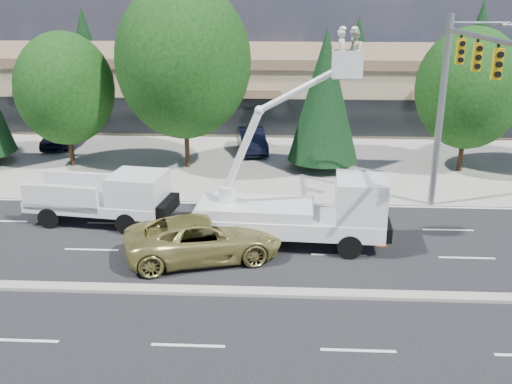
# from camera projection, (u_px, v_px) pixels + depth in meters

# --- Properties ---
(ground) EXTENTS (140.00, 140.00, 0.00)m
(ground) POSITION_uv_depth(u_px,v_px,m) (203.00, 292.00, 19.85)
(ground) COLOR black
(ground) RESTS_ON ground
(concrete_apron) EXTENTS (140.00, 22.00, 0.01)m
(concrete_apron) POSITION_uv_depth(u_px,v_px,m) (244.00, 146.00, 38.70)
(concrete_apron) COLOR gray
(concrete_apron) RESTS_ON ground
(road_median) EXTENTS (120.00, 0.55, 0.12)m
(road_median) POSITION_uv_depth(u_px,v_px,m) (203.00, 290.00, 19.83)
(road_median) COLOR gray
(road_median) RESTS_ON ground
(strip_mall) EXTENTS (50.40, 15.40, 5.50)m
(strip_mall) POSITION_uv_depth(u_px,v_px,m) (252.00, 82.00, 47.16)
(strip_mall) COLOR tan
(strip_mall) RESTS_ON ground
(tree_front_c) EXTENTS (5.67, 5.67, 7.87)m
(tree_front_c) POSITION_uv_depth(u_px,v_px,m) (65.00, 89.00, 32.94)
(tree_front_c) COLOR #332114
(tree_front_c) RESTS_ON ground
(tree_front_d) EXTENTS (7.65, 7.65, 10.61)m
(tree_front_d) POSITION_uv_depth(u_px,v_px,m) (184.00, 61.00, 32.07)
(tree_front_d) COLOR #332114
(tree_front_d) RESTS_ON ground
(tree_front_e) EXTENTS (4.09, 4.09, 8.07)m
(tree_front_e) POSITION_uv_depth(u_px,v_px,m) (325.00, 96.00, 32.31)
(tree_front_e) COLOR #332114
(tree_front_e) RESTS_ON ground
(tree_front_f) EXTENTS (5.90, 5.90, 8.19)m
(tree_front_f) POSITION_uv_depth(u_px,v_px,m) (469.00, 89.00, 31.78)
(tree_front_f) COLOR #332114
(tree_front_f) RESTS_ON ground
(tree_back_a) EXTENTS (4.32, 4.32, 8.51)m
(tree_back_a) POSITION_uv_depth(u_px,v_px,m) (85.00, 47.00, 58.78)
(tree_back_a) COLOR #332114
(tree_back_a) RESTS_ON ground
(tree_back_b) EXTENTS (6.13, 6.13, 12.09)m
(tree_back_b) POSITION_uv_depth(u_px,v_px,m) (219.00, 28.00, 57.47)
(tree_back_b) COLOR #332114
(tree_back_b) RESTS_ON ground
(tree_back_c) EXTENTS (3.85, 3.85, 7.59)m
(tree_back_c) POSITION_uv_depth(u_px,v_px,m) (357.00, 53.00, 57.60)
(tree_back_c) COLOR #332114
(tree_back_c) RESTS_ON ground
(tree_back_d) EXTENTS (4.71, 4.71, 9.29)m
(tree_back_d) POSITION_uv_depth(u_px,v_px,m) (479.00, 44.00, 56.73)
(tree_back_d) COLOR #332114
(tree_back_d) RESTS_ON ground
(signal_mast) EXTENTS (2.76, 10.16, 9.00)m
(signal_mast) POSITION_uv_depth(u_px,v_px,m) (458.00, 88.00, 24.00)
(signal_mast) COLOR gray
(signal_mast) RESTS_ON ground
(utility_pickup) EXTENTS (6.45, 3.09, 2.38)m
(utility_pickup) POSITION_uv_depth(u_px,v_px,m) (107.00, 202.00, 25.56)
(utility_pickup) COLOR white
(utility_pickup) RESTS_ON ground
(bucket_truck) EXTENTS (7.92, 2.91, 8.72)m
(bucket_truck) POSITION_uv_depth(u_px,v_px,m) (305.00, 202.00, 22.98)
(bucket_truck) COLOR white
(bucket_truck) RESTS_ON ground
(traffic_cone_b) EXTENTS (0.40, 0.40, 0.70)m
(traffic_cone_b) POSITION_uv_depth(u_px,v_px,m) (146.00, 239.00, 23.29)
(traffic_cone_b) COLOR #F24307
(traffic_cone_b) RESTS_ON ground
(traffic_cone_c) EXTENTS (0.40, 0.40, 0.70)m
(traffic_cone_c) POSITION_uv_depth(u_px,v_px,m) (199.00, 240.00, 23.19)
(traffic_cone_c) COLOR #F24307
(traffic_cone_c) RESTS_ON ground
(traffic_cone_d) EXTENTS (0.40, 0.40, 0.70)m
(traffic_cone_d) POSITION_uv_depth(u_px,v_px,m) (382.00, 237.00, 23.45)
(traffic_cone_d) COLOR #F24307
(traffic_cone_d) RESTS_ON ground
(minivan) EXTENTS (6.61, 4.38, 1.69)m
(minivan) POSITION_uv_depth(u_px,v_px,m) (204.00, 238.00, 22.15)
(minivan) COLOR #A0944D
(minivan) RESTS_ON ground
(parked_car_west) EXTENTS (2.20, 4.57, 1.51)m
(parked_car_west) POSITION_uv_depth(u_px,v_px,m) (59.00, 135.00, 38.45)
(parked_car_west) COLOR black
(parked_car_west) RESTS_ON ground
(parked_car_east) EXTENTS (2.42, 4.83, 1.52)m
(parked_car_east) POSITION_uv_depth(u_px,v_px,m) (252.00, 140.00, 37.10)
(parked_car_east) COLOR black
(parked_car_east) RESTS_ON ground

